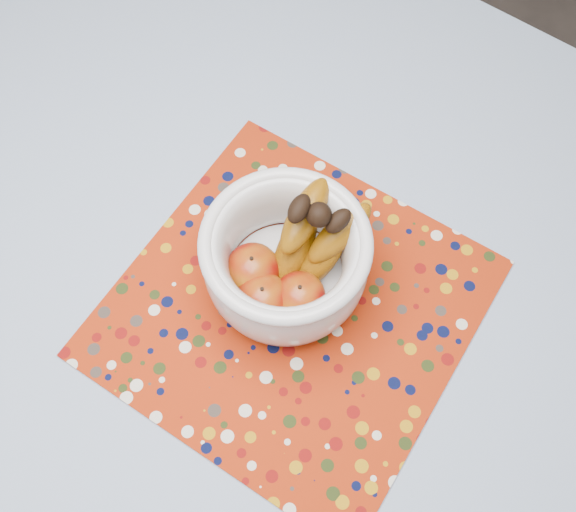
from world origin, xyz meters
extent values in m
plane|color=#2D2826|center=(0.00, 0.00, 0.00)|extent=(4.00, 4.00, 0.00)
cube|color=brown|center=(0.00, 0.00, 0.73)|extent=(1.20, 1.20, 0.04)
cylinder|color=brown|center=(-0.53, 0.53, 0.35)|extent=(0.06, 0.06, 0.71)
cylinder|color=brown|center=(0.63, 0.15, 0.24)|extent=(0.04, 0.04, 0.47)
cube|color=#617FA2|center=(0.00, 0.00, 0.76)|extent=(1.32, 1.32, 0.01)
cube|color=#972208|center=(0.10, 0.00, 0.76)|extent=(0.48, 0.48, 0.00)
cylinder|color=silver|center=(0.07, 0.03, 0.77)|extent=(0.11, 0.11, 0.01)
cylinder|color=silver|center=(0.07, 0.03, 0.78)|extent=(0.16, 0.16, 0.01)
torus|color=silver|center=(0.07, 0.03, 0.89)|extent=(0.22, 0.22, 0.02)
ellipsoid|color=#6D0504|center=(0.03, 0.00, 0.82)|extent=(0.07, 0.07, 0.07)
ellipsoid|color=#6D0504|center=(0.11, 0.00, 0.82)|extent=(0.07, 0.07, 0.06)
ellipsoid|color=#6D0504|center=(0.07, -0.03, 0.82)|extent=(0.07, 0.07, 0.06)
sphere|color=black|center=(0.08, 0.07, 0.91)|extent=(0.03, 0.03, 0.03)
camera|label=1|loc=(0.29, -0.27, 1.63)|focal=42.00mm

